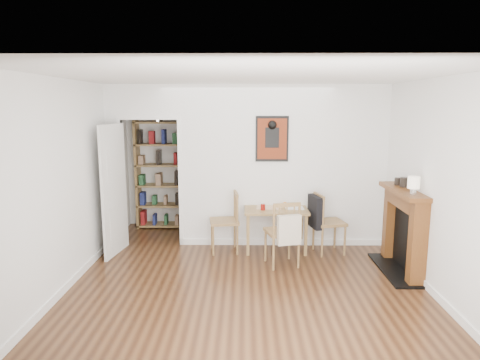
{
  "coord_description": "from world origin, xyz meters",
  "views": [
    {
      "loc": [
        -0.03,
        -5.43,
        2.27
      ],
      "look_at": [
        -0.1,
        0.6,
        1.22
      ],
      "focal_mm": 32.0,
      "sensor_mm": 36.0,
      "label": 1
    }
  ],
  "objects_px": {
    "chair_right": "(328,222)",
    "mantel_lamp": "(414,184)",
    "orange_fruit": "(285,205)",
    "red_glass": "(263,207)",
    "dining_table": "(276,214)",
    "ceramic_jar_b": "(398,181)",
    "chair_left": "(224,222)",
    "chair_front": "(282,232)",
    "fireplace": "(404,228)",
    "bookshelf": "(159,175)",
    "ceramic_jar_a": "(404,182)",
    "notebook": "(294,208)"
  },
  "relations": [
    {
      "from": "orange_fruit",
      "to": "notebook",
      "type": "relative_size",
      "value": 0.29
    },
    {
      "from": "dining_table",
      "to": "fireplace",
      "type": "bearing_deg",
      "value": -26.59
    },
    {
      "from": "red_glass",
      "to": "mantel_lamp",
      "type": "relative_size",
      "value": 0.39
    },
    {
      "from": "chair_right",
      "to": "orange_fruit",
      "type": "height_order",
      "value": "chair_right"
    },
    {
      "from": "red_glass",
      "to": "ceramic_jar_b",
      "type": "height_order",
      "value": "ceramic_jar_b"
    },
    {
      "from": "red_glass",
      "to": "orange_fruit",
      "type": "relative_size",
      "value": 1.12
    },
    {
      "from": "mantel_lamp",
      "to": "red_glass",
      "type": "bearing_deg",
      "value": 147.67
    },
    {
      "from": "chair_front",
      "to": "red_glass",
      "type": "relative_size",
      "value": 10.41
    },
    {
      "from": "chair_right",
      "to": "ceramic_jar_b",
      "type": "height_order",
      "value": "ceramic_jar_b"
    },
    {
      "from": "chair_right",
      "to": "notebook",
      "type": "relative_size",
      "value": 3.33
    },
    {
      "from": "chair_left",
      "to": "ceramic_jar_a",
      "type": "relative_size",
      "value": 7.12
    },
    {
      "from": "chair_left",
      "to": "bookshelf",
      "type": "height_order",
      "value": "bookshelf"
    },
    {
      "from": "chair_front",
      "to": "red_glass",
      "type": "distance_m",
      "value": 0.66
    },
    {
      "from": "bookshelf",
      "to": "orange_fruit",
      "type": "height_order",
      "value": "bookshelf"
    },
    {
      "from": "chair_left",
      "to": "chair_front",
      "type": "bearing_deg",
      "value": -33.58
    },
    {
      "from": "chair_right",
      "to": "dining_table",
      "type": "bearing_deg",
      "value": 171.79
    },
    {
      "from": "orange_fruit",
      "to": "chair_right",
      "type": "bearing_deg",
      "value": -19.14
    },
    {
      "from": "chair_right",
      "to": "notebook",
      "type": "bearing_deg",
      "value": 164.73
    },
    {
      "from": "fireplace",
      "to": "mantel_lamp",
      "type": "relative_size",
      "value": 5.3
    },
    {
      "from": "dining_table",
      "to": "chair_left",
      "type": "relative_size",
      "value": 1.03
    },
    {
      "from": "chair_left",
      "to": "fireplace",
      "type": "bearing_deg",
      "value": -17.11
    },
    {
      "from": "dining_table",
      "to": "ceramic_jar_b",
      "type": "relative_size",
      "value": 9.46
    },
    {
      "from": "chair_right",
      "to": "mantel_lamp",
      "type": "relative_size",
      "value": 4.02
    },
    {
      "from": "dining_table",
      "to": "red_glass",
      "type": "relative_size",
      "value": 10.72
    },
    {
      "from": "dining_table",
      "to": "ceramic_jar_b",
      "type": "xyz_separation_m",
      "value": [
        1.67,
        -0.56,
        0.62
      ]
    },
    {
      "from": "chair_right",
      "to": "bookshelf",
      "type": "bearing_deg",
      "value": 153.84
    },
    {
      "from": "orange_fruit",
      "to": "mantel_lamp",
      "type": "xyz_separation_m",
      "value": [
        1.48,
        -1.35,
        0.59
      ]
    },
    {
      "from": "fireplace",
      "to": "ceramic_jar_b",
      "type": "distance_m",
      "value": 0.66
    },
    {
      "from": "ceramic_jar_a",
      "to": "dining_table",
      "type": "bearing_deg",
      "value": 157.55
    },
    {
      "from": "red_glass",
      "to": "chair_left",
      "type": "bearing_deg",
      "value": 179.75
    },
    {
      "from": "red_glass",
      "to": "dining_table",
      "type": "bearing_deg",
      "value": 21.09
    },
    {
      "from": "bookshelf",
      "to": "fireplace",
      "type": "relative_size",
      "value": 1.6
    },
    {
      "from": "ceramic_jar_a",
      "to": "ceramic_jar_b",
      "type": "height_order",
      "value": "ceramic_jar_a"
    },
    {
      "from": "dining_table",
      "to": "chair_front",
      "type": "bearing_deg",
      "value": -85.9
    },
    {
      "from": "chair_left",
      "to": "chair_front",
      "type": "distance_m",
      "value": 1.03
    },
    {
      "from": "fireplace",
      "to": "red_glass",
      "type": "distance_m",
      "value": 2.06
    },
    {
      "from": "dining_table",
      "to": "chair_left",
      "type": "height_order",
      "value": "chair_left"
    },
    {
      "from": "chair_left",
      "to": "chair_right",
      "type": "relative_size",
      "value": 1.01
    },
    {
      "from": "dining_table",
      "to": "mantel_lamp",
      "type": "distance_m",
      "value": 2.17
    },
    {
      "from": "chair_front",
      "to": "ceramic_jar_a",
      "type": "xyz_separation_m",
      "value": [
        1.66,
        -0.06,
        0.74
      ]
    },
    {
      "from": "red_glass",
      "to": "fireplace",
      "type": "bearing_deg",
      "value": -21.98
    },
    {
      "from": "red_glass",
      "to": "notebook",
      "type": "distance_m",
      "value": 0.51
    },
    {
      "from": "chair_front",
      "to": "red_glass",
      "type": "height_order",
      "value": "chair_front"
    },
    {
      "from": "chair_right",
      "to": "fireplace",
      "type": "bearing_deg",
      "value": -39.26
    },
    {
      "from": "ceramic_jar_a",
      "to": "notebook",
      "type": "bearing_deg",
      "value": 152.77
    },
    {
      "from": "fireplace",
      "to": "ceramic_jar_b",
      "type": "height_order",
      "value": "ceramic_jar_b"
    },
    {
      "from": "bookshelf",
      "to": "mantel_lamp",
      "type": "distance_m",
      "value": 4.51
    },
    {
      "from": "red_glass",
      "to": "ceramic_jar_a",
      "type": "distance_m",
      "value": 2.08
    },
    {
      "from": "orange_fruit",
      "to": "ceramic_jar_b",
      "type": "xyz_separation_m",
      "value": [
        1.52,
        -0.67,
        0.5
      ]
    },
    {
      "from": "fireplace",
      "to": "mantel_lamp",
      "type": "height_order",
      "value": "mantel_lamp"
    }
  ]
}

